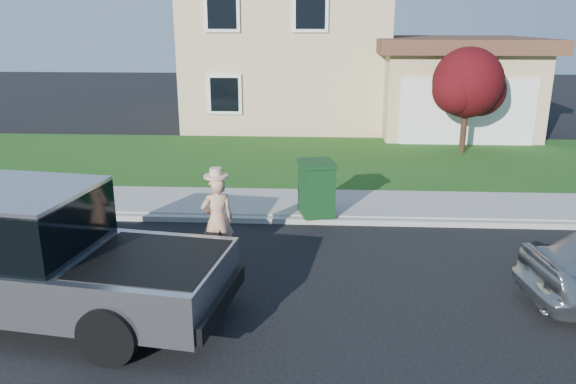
% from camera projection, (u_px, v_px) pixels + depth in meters
% --- Properties ---
extents(ground, '(80.00, 80.00, 0.00)m').
position_uv_depth(ground, '(236.00, 280.00, 9.58)').
color(ground, black).
rests_on(ground, ground).
extents(curb, '(40.00, 0.20, 0.12)m').
position_uv_depth(curb, '(300.00, 220.00, 12.27)').
color(curb, gray).
rests_on(curb, ground).
extents(sidewalk, '(40.00, 2.00, 0.15)m').
position_uv_depth(sidewalk, '(302.00, 204.00, 13.32)').
color(sidewalk, gray).
rests_on(sidewalk, ground).
extents(lawn, '(40.00, 7.00, 0.10)m').
position_uv_depth(lawn, '(306.00, 160.00, 17.63)').
color(lawn, '#153D11').
rests_on(lawn, ground).
extents(house, '(14.00, 11.30, 6.85)m').
position_uv_depth(house, '(319.00, 47.00, 24.23)').
color(house, tan).
rests_on(house, ground).
extents(pickup_truck, '(6.18, 2.83, 1.96)m').
position_uv_depth(pickup_truck, '(28.00, 258.00, 8.23)').
color(pickup_truck, black).
rests_on(pickup_truck, ground).
extents(woman, '(0.69, 0.57, 1.77)m').
position_uv_depth(woman, '(217.00, 218.00, 10.12)').
color(woman, tan).
rests_on(woman, ground).
extents(ornamental_tree, '(2.47, 2.23, 3.39)m').
position_uv_depth(ornamental_tree, '(469.00, 86.00, 17.84)').
color(ornamental_tree, black).
rests_on(ornamental_tree, lawn).
extents(trash_bin, '(0.91, 0.99, 1.19)m').
position_uv_depth(trash_bin, '(316.00, 188.00, 12.24)').
color(trash_bin, '#0E3615').
rests_on(trash_bin, sidewalk).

